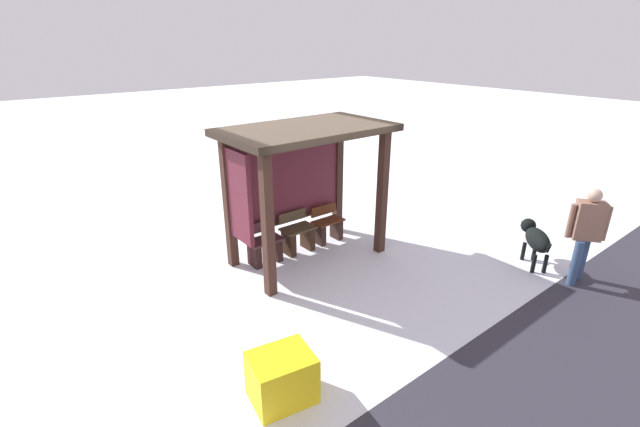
% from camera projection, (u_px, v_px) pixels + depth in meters
% --- Properties ---
extents(ground_plane, '(60.00, 60.00, 0.00)m').
position_uv_depth(ground_plane, '(309.00, 257.00, 8.30)').
color(ground_plane, white).
extents(bus_shelter, '(2.93, 1.70, 2.48)m').
position_uv_depth(bus_shelter, '(298.00, 161.00, 7.68)').
color(bus_shelter, '#3A231C').
rests_on(bus_shelter, ground).
extents(bench_left_inside, '(0.65, 0.38, 0.75)m').
position_uv_depth(bench_left_inside, '(264.00, 247.00, 8.01)').
color(bench_left_inside, '#432629').
rests_on(bench_left_inside, ground).
extents(bench_center_inside, '(0.65, 0.41, 0.78)m').
position_uv_depth(bench_center_inside, '(298.00, 236.00, 8.43)').
color(bench_center_inside, '#4B3A27').
rests_on(bench_center_inside, ground).
extents(bench_right_inside, '(0.65, 0.34, 0.73)m').
position_uv_depth(bench_right_inside, '(328.00, 227.00, 8.87)').
color(bench_right_inside, '#552915').
rests_on(bench_right_inside, ground).
extents(person_walking, '(0.53, 0.53, 1.67)m').
position_uv_depth(person_walking, '(587.00, 229.00, 7.11)').
color(person_walking, '#825D4C').
rests_on(person_walking, ground).
extents(dog, '(0.83, 0.88, 0.73)m').
position_uv_depth(dog, '(536.00, 238.00, 7.86)').
color(dog, black).
rests_on(dog, ground).
extents(grit_bin, '(0.79, 0.67, 0.59)m').
position_uv_depth(grit_bin, '(282.00, 377.00, 4.95)').
color(grit_bin, yellow).
rests_on(grit_bin, ground).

